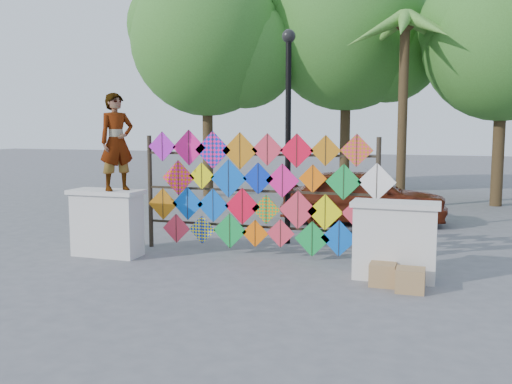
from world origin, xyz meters
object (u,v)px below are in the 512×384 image
at_px(sedan, 363,196).
at_px(lamppost, 288,116).
at_px(vendor_woman, 117,142).
at_px(kite_rack, 259,192).

height_order(sedan, lamppost, lamppost).
relative_size(vendor_woman, sedan, 0.44).
height_order(vendor_woman, sedan, vendor_woman).
bearing_deg(kite_rack, sedan, 71.56).
bearing_deg(sedan, lamppost, 148.19).
height_order(kite_rack, sedan, kite_rack).
distance_m(vendor_woman, lamppost, 3.54).
bearing_deg(lamppost, kite_rack, -100.37).
distance_m(kite_rack, lamppost, 1.95).
xyz_separation_m(kite_rack, lamppost, (0.23, 1.27, 1.46)).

